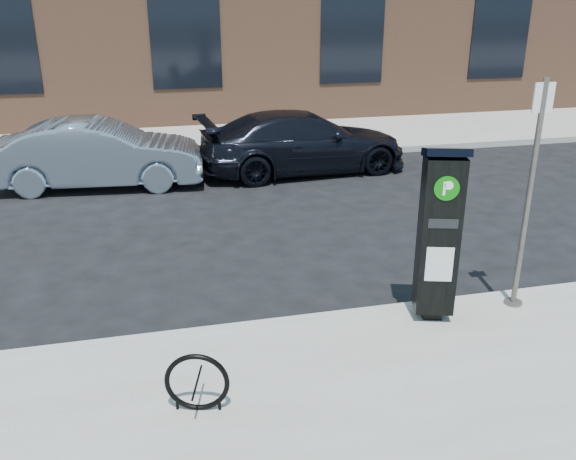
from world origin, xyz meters
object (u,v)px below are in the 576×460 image
object	(u,v)px
parking_kiosk	(439,233)
sign_pole	(528,199)
bike_rack	(197,383)
car_silver	(99,154)
car_dark	(303,142)

from	to	relation	value
parking_kiosk	sign_pole	xyz separation A→B (m)	(1.15, 0.05, 0.30)
bike_rack	car_silver	distance (m)	8.29
car_dark	sign_pole	bearing A→B (deg)	-177.42
bike_rack	car_dark	distance (m)	8.93
sign_pole	bike_rack	distance (m)	4.40
car_silver	car_dark	size ratio (longest dim) A/B	0.90
sign_pole	bike_rack	world-z (taller)	sign_pole
parking_kiosk	car_silver	world-z (taller)	parking_kiosk
sign_pole	car_silver	xyz separation A→B (m)	(-5.32, 7.01, -0.84)
parking_kiosk	car_dark	world-z (taller)	parking_kiosk
car_dark	bike_rack	bearing A→B (deg)	154.45
bike_rack	parking_kiosk	bearing A→B (deg)	35.86
sign_pole	car_dark	distance (m)	7.24
parking_kiosk	sign_pole	distance (m)	1.20
bike_rack	sign_pole	bearing A→B (deg)	30.86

